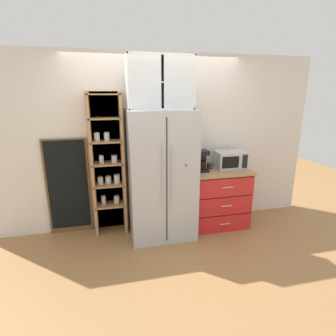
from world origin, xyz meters
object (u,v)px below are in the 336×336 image
Objects in this scene: coffee_maker at (201,160)px; chalkboard_menu at (68,187)px; mug_cream at (221,168)px; bottle_green at (220,162)px; microwave at (229,160)px; mug_charcoal at (209,166)px; refrigerator at (161,175)px; bottle_clear at (220,162)px.

coffee_maker is 0.22× the size of chalkboard_menu.
bottle_green is (-0.00, 0.07, 0.07)m from mug_cream.
chalkboard_menu reaches higher than microwave.
mug_cream is at bearing -37.38° from mug_charcoal.
refrigerator is 16.34× the size of mug_cream.
chalkboard_menu is (-1.29, 0.33, -0.19)m from refrigerator.
mug_charcoal is (0.15, 0.05, -0.11)m from coffee_maker.
chalkboard_menu is at bearing 171.70° from mug_cream.
chalkboard_menu reaches higher than bottle_green.
refrigerator is at bearing -173.91° from microwave.
mug_charcoal is at bearing 9.06° from refrigerator.
mug_charcoal is 0.44× the size of bottle_green.
mug_cream is (-0.17, -0.10, -0.09)m from microwave.
bottle_clear is at bearing 5.08° from refrigerator.
bottle_green is at bearing 1.01° from coffee_maker.
mug_cream is 0.42× the size of bottle_clear.
bottle_clear reaches higher than bottle_green.
mug_cream is (0.30, -0.06, -0.11)m from coffee_maker.
refrigerator is 0.92m from bottle_green.
refrigerator reaches higher than mug_cream.
bottle_green is (0.29, 0.01, -0.04)m from coffee_maker.
refrigerator is at bearing -179.17° from mug_cream.
chalkboard_menu is at bearing 173.43° from bottle_clear.
bottle_clear is (0.91, 0.08, 0.11)m from refrigerator.
coffee_maker reaches higher than mug_cream.
bottle_clear reaches higher than mug_charcoal.
coffee_maker is 0.32m from mug_cream.
coffee_maker is 0.30m from bottle_clear.
bottle_clear is (0.14, -0.04, 0.06)m from mug_charcoal.
chalkboard_menu is at bearing 172.22° from coffee_maker.
chalkboard_menu is (-2.37, 0.22, -0.32)m from microwave.
microwave reaches higher than bottle_green.
bottle_clear is at bearing 90.00° from bottle_green.
coffee_maker is 1.21× the size of bottle_green.
chalkboard_menu is (-2.20, 0.26, -0.30)m from bottle_green.
chalkboard_menu is at bearing 174.13° from mug_charcoal.
refrigerator is 5.77× the size of coffee_maker.
microwave reaches higher than mug_charcoal.
chalkboard_menu reaches higher than mug_charcoal.
bottle_green is 2.23m from chalkboard_menu.
refrigerator is at bearing -14.55° from chalkboard_menu.
bottle_green is (-0.18, -0.04, -0.02)m from microwave.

